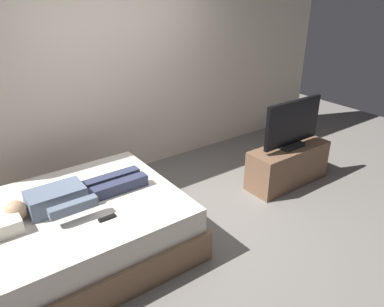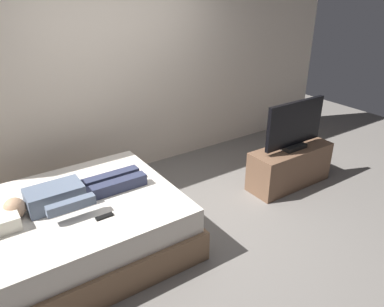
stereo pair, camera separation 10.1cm
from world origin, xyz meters
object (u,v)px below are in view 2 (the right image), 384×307
(remote, at_px, (104,217))
(tv_stand, at_px, (290,166))
(person, at_px, (70,194))
(tv, at_px, (295,126))
(bed, at_px, (74,230))

(remote, distance_m, tv_stand, 2.49)
(person, relative_size, tv, 1.43)
(bed, height_order, tv, tv)
(person, height_order, remote, person)
(person, bearing_deg, remote, -69.53)
(tv_stand, bearing_deg, bed, 175.22)
(bed, height_order, person, person)
(person, xyz_separation_m, remote, (0.15, -0.40, -0.07))
(tv, bearing_deg, remote, -176.62)
(tv, bearing_deg, tv_stand, 0.00)
(person, relative_size, remote, 8.40)
(person, bearing_deg, tv_stand, -5.66)
(bed, xyz_separation_m, person, (0.03, 0.04, 0.36))
(person, height_order, tv, tv)
(tv_stand, bearing_deg, person, 174.34)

